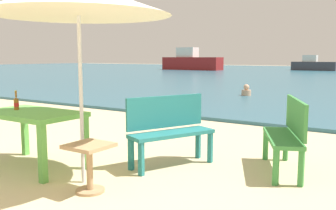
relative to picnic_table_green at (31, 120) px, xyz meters
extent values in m
plane|color=beige|center=(0.95, -0.42, -0.65)|extent=(120.00, 120.00, 0.00)
cube|color=#60B24C|center=(0.00, 0.00, 0.08)|extent=(1.40, 0.80, 0.06)
cube|color=#60B24C|center=(0.64, -0.34, -0.30)|extent=(0.08, 0.08, 0.70)
cube|color=#60B24C|center=(-0.64, 0.34, -0.30)|extent=(0.08, 0.08, 0.70)
cube|color=#60B24C|center=(0.64, 0.34, -0.30)|extent=(0.08, 0.08, 0.70)
cylinder|color=brown|center=(-0.30, -0.01, 0.19)|extent=(0.06, 0.06, 0.16)
cone|color=brown|center=(-0.30, -0.01, 0.27)|extent=(0.06, 0.06, 0.03)
cylinder|color=brown|center=(-0.30, -0.01, 0.32)|extent=(0.03, 0.03, 0.09)
cylinder|color=red|center=(-0.30, -0.01, 0.18)|extent=(0.07, 0.07, 0.05)
cylinder|color=gold|center=(-0.30, -0.01, 0.37)|extent=(0.03, 0.03, 0.01)
cylinder|color=silver|center=(1.02, -0.07, 0.50)|extent=(0.04, 0.04, 2.30)
cube|color=tan|center=(1.32, -0.25, -0.13)|extent=(0.44, 0.44, 0.04)
cylinder|color=tan|center=(1.32, -0.25, -0.40)|extent=(0.07, 0.07, 0.50)
cylinder|color=tan|center=(1.32, -0.25, -0.64)|extent=(0.32, 0.32, 0.03)
cube|color=#237275|center=(1.54, 1.07, -0.20)|extent=(0.82, 1.24, 0.05)
cube|color=#237275|center=(1.39, 1.13, 0.08)|extent=(0.52, 1.11, 0.44)
cube|color=#237275|center=(1.44, 0.51, -0.44)|extent=(0.06, 0.06, 0.42)
cube|color=#237275|center=(1.89, 1.51, -0.44)|extent=(0.06, 0.06, 0.42)
cube|color=#237275|center=(1.19, 0.62, -0.44)|extent=(0.06, 0.06, 0.42)
cube|color=#237275|center=(1.64, 1.63, -0.44)|extent=(0.06, 0.06, 0.42)
cube|color=#3D8C42|center=(2.85, 1.65, -0.20)|extent=(0.83, 1.24, 0.05)
cube|color=#3D8C42|center=(3.00, 1.71, 0.08)|extent=(0.54, 1.11, 0.44)
cube|color=#3D8C42|center=(2.49, 2.09, -0.44)|extent=(0.06, 0.06, 0.42)
cube|color=#3D8C42|center=(2.95, 1.09, -0.44)|extent=(0.06, 0.06, 0.42)
cube|color=#3D8C42|center=(2.75, 2.20, -0.44)|extent=(0.06, 0.06, 0.42)
cube|color=#3D8C42|center=(3.21, 1.20, -0.44)|extent=(0.06, 0.06, 0.42)
cylinder|color=tan|center=(-0.83, 9.73, -0.47)|extent=(0.34, 0.34, 0.20)
sphere|color=tan|center=(-0.83, 9.73, -0.27)|extent=(0.21, 0.21, 0.21)
cube|color=maroon|center=(-15.84, 32.01, 0.10)|extent=(6.58, 1.79, 1.35)
cube|color=silver|center=(-16.44, 32.01, 1.30)|extent=(2.09, 1.35, 1.05)
cube|color=#38383F|center=(-4.44, 37.28, -0.13)|extent=(4.32, 1.18, 0.88)
cube|color=silver|center=(-4.84, 37.28, 0.66)|extent=(1.37, 0.88, 0.69)
camera|label=1|loc=(4.21, -3.07, 0.83)|focal=39.76mm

